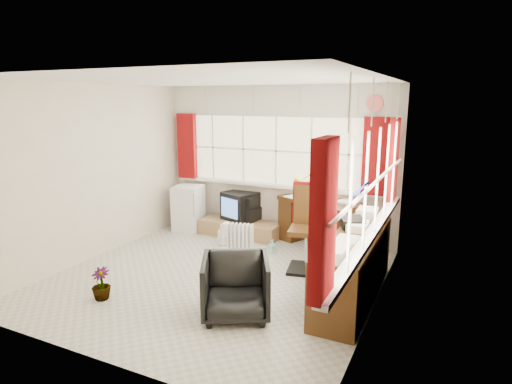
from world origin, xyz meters
TOP-DOWN VIEW (x-y plane):
  - ground at (0.00, 0.00)m, footprint 4.00×4.00m
  - room_walls at (0.00, 0.00)m, footprint 4.00×4.00m
  - window_back at (0.00, 1.94)m, footprint 3.70×0.12m
  - window_right at (1.94, 0.00)m, footprint 0.12×3.70m
  - curtains at (0.92, 0.93)m, footprint 3.83×3.83m
  - overhead_cabinets at (0.98, 0.98)m, footprint 3.98×3.98m
  - desk at (0.83, 1.80)m, footprint 1.45×1.11m
  - desk_lamp at (0.64, 1.92)m, footprint 0.15×0.13m
  - task_chair at (0.96, 0.86)m, footprint 0.58×0.61m
  - office_chair at (0.69, -0.75)m, footprint 0.95×0.96m
  - radiator at (0.03, 0.62)m, footprint 0.41×0.23m
  - credenza at (1.73, 0.20)m, footprint 0.50×2.00m
  - file_tray at (1.61, 0.56)m, footprint 0.37×0.41m
  - tv_bench at (-0.55, 1.72)m, footprint 1.40×0.50m
  - crt_tv at (-0.61, 1.84)m, footprint 0.66×0.63m
  - hifi_stack at (-0.58, 1.85)m, footprint 0.62×0.43m
  - mini_fridge at (-1.52, 1.62)m, footprint 0.53×0.53m
  - spray_bottle_a at (-0.59, 1.15)m, footprint 0.17×0.17m
  - spray_bottle_b at (0.29, 1.16)m, footprint 0.13×0.13m
  - flower_vase at (-0.89, -1.09)m, footprint 0.24×0.24m

SIDE VIEW (x-z plane):
  - ground at x=0.00m, z-range 0.00..0.00m
  - spray_bottle_b at x=0.29m, z-range 0.00..0.20m
  - tv_bench at x=-0.55m, z-range 0.00..0.25m
  - spray_bottle_a at x=-0.59m, z-range 0.00..0.33m
  - flower_vase at x=-0.89m, z-range 0.00..0.38m
  - radiator at x=0.03m, z-range -0.05..0.52m
  - office_chair at x=0.69m, z-range 0.00..0.65m
  - credenza at x=1.73m, z-range -0.03..0.82m
  - mini_fridge at x=-1.52m, z-range 0.00..0.79m
  - desk at x=0.83m, z-range 0.02..0.81m
  - hifi_stack at x=-0.58m, z-range 0.24..0.67m
  - crt_tv at x=-0.61m, z-range 0.25..0.73m
  - task_chair at x=0.96m, z-range 0.04..1.21m
  - file_tray at x=1.61m, z-range 0.75..0.86m
  - window_back at x=0.00m, z-range -0.85..2.75m
  - window_right at x=1.94m, z-range -0.85..2.75m
  - desk_lamp at x=0.64m, z-range 0.82..1.20m
  - curtains at x=0.92m, z-range 0.88..2.03m
  - room_walls at x=0.00m, z-range -0.50..3.50m
  - overhead_cabinets at x=0.98m, z-range 2.01..2.49m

